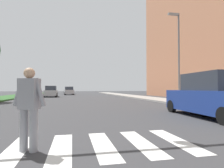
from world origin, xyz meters
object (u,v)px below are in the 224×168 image
at_px(pedestrian_performer, 29,105).
at_px(sedan_midblock, 51,92).
at_px(sedan_far_horizon, 69,91).
at_px(street_lamp_right, 178,49).
at_px(sedan_distant, 69,91).
at_px(suv_crossing, 211,96).

distance_m(pedestrian_performer, sedan_midblock, 26.01).
bearing_deg(sedan_far_horizon, street_lamp_right, -74.96).
xyz_separation_m(street_lamp_right, sedan_far_horizon, (-9.43, 35.08, -3.82)).
bearing_deg(sedan_midblock, sedan_distant, 75.74).
distance_m(street_lamp_right, pedestrian_performer, 14.38).
height_order(street_lamp_right, sedan_midblock, street_lamp_right).
height_order(sedan_distant, sedan_far_horizon, sedan_distant).
xyz_separation_m(sedan_midblock, sedan_far_horizon, (2.47, 19.27, -0.01)).
bearing_deg(sedan_distant, sedan_far_horizon, 90.15).
bearing_deg(sedan_far_horizon, sedan_midblock, -97.30).
height_order(street_lamp_right, sedan_distant, street_lamp_right).
bearing_deg(sedan_distant, suv_crossing, -78.26).
relative_size(suv_crossing, sedan_midblock, 1.08).
bearing_deg(suv_crossing, sedan_midblock, 112.16).
height_order(pedestrian_performer, sedan_far_horizon, pedestrian_performer).
height_order(pedestrian_performer, sedan_distant, pedestrian_performer).
distance_m(suv_crossing, sedan_distant, 33.21).
xyz_separation_m(suv_crossing, sedan_far_horizon, (-6.78, 41.98, -0.16)).
height_order(street_lamp_right, sedan_far_horizon, street_lamp_right).
xyz_separation_m(suv_crossing, sedan_distant, (-6.76, 32.52, -0.15)).
height_order(pedestrian_performer, suv_crossing, suv_crossing).
relative_size(suv_crossing, sedan_far_horizon, 1.01).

